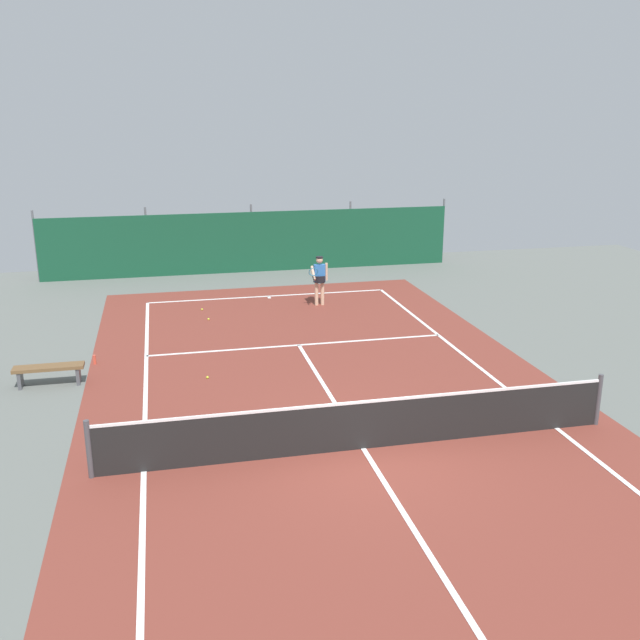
% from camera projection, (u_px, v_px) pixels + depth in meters
% --- Properties ---
extents(ground_plane, '(36.00, 36.00, 0.00)m').
position_uv_depth(ground_plane, '(363.00, 449.00, 13.65)').
color(ground_plane, slate).
extents(court_surface, '(11.02, 26.60, 0.01)m').
position_uv_depth(court_surface, '(363.00, 449.00, 13.65)').
color(court_surface, brown).
rests_on(court_surface, ground).
extents(tennis_net, '(10.12, 0.10, 1.10)m').
position_uv_depth(tennis_net, '(364.00, 424.00, 13.51)').
color(tennis_net, black).
rests_on(tennis_net, ground).
extents(back_fence, '(16.30, 0.98, 2.70)m').
position_uv_depth(back_fence, '(251.00, 253.00, 28.84)').
color(back_fence, '#14472D').
rests_on(back_fence, ground).
extents(tennis_player, '(0.73, 0.75, 1.64)m').
position_uv_depth(tennis_player, '(319.00, 277.00, 23.41)').
color(tennis_player, '#D8AD8C').
rests_on(tennis_player, ground).
extents(tennis_ball_near_player, '(0.07, 0.07, 0.07)m').
position_uv_depth(tennis_ball_near_player, '(202.00, 309.00, 23.05)').
color(tennis_ball_near_player, '#CCDB33').
rests_on(tennis_ball_near_player, ground).
extents(tennis_ball_midcourt, '(0.07, 0.07, 0.07)m').
position_uv_depth(tennis_ball_midcourt, '(207.00, 377.00, 17.20)').
color(tennis_ball_midcourt, '#CCDB33').
rests_on(tennis_ball_midcourt, ground).
extents(tennis_ball_by_sideline, '(0.07, 0.07, 0.07)m').
position_uv_depth(tennis_ball_by_sideline, '(209.00, 319.00, 21.98)').
color(tennis_ball_by_sideline, '#CCDB33').
rests_on(tennis_ball_by_sideline, ground).
extents(parked_car, '(2.40, 4.39, 1.68)m').
position_uv_depth(parked_car, '(333.00, 235.00, 32.08)').
color(parked_car, black).
rests_on(parked_car, ground).
extents(courtside_bench, '(1.60, 0.40, 0.49)m').
position_uv_depth(courtside_bench, '(49.00, 370.00, 16.69)').
color(courtside_bench, brown).
rests_on(courtside_bench, ground).
extents(water_bottle, '(0.08, 0.08, 0.24)m').
position_uv_depth(water_bottle, '(94.00, 360.00, 18.17)').
color(water_bottle, '#D84C38').
rests_on(water_bottle, ground).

